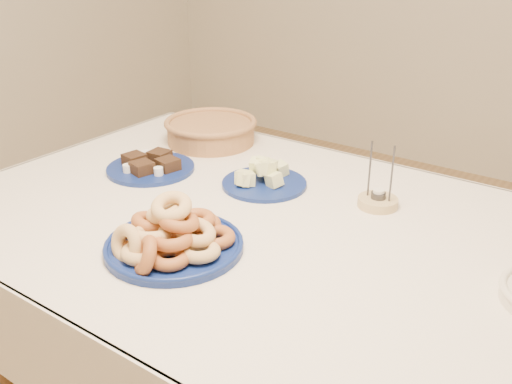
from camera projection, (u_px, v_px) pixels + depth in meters
dining_table at (267, 258)px, 1.47m from camera, size 1.71×1.11×0.75m
donut_platter at (171, 237)px, 1.28m from camera, size 0.39×0.39×0.14m
melon_plate at (263, 178)px, 1.62m from camera, size 0.31×0.31×0.08m
brownie_plate at (151, 166)px, 1.73m from camera, size 0.34×0.34×0.05m
wicker_basket at (211, 130)px, 1.94m from camera, size 0.32×0.32×0.08m
candle_holder at (378, 201)px, 1.50m from camera, size 0.11×0.11×0.18m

